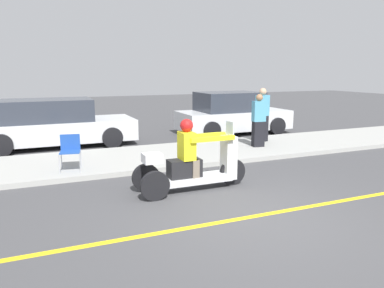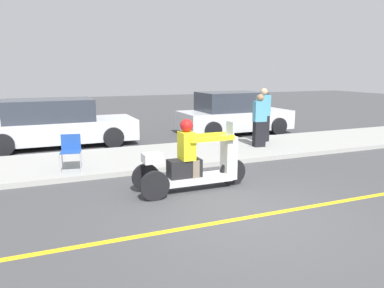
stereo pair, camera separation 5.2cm
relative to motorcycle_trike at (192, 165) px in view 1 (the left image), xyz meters
name	(u,v)px [view 1 (the left image)]	position (x,y,z in m)	size (l,w,h in m)	color
ground_plane	(252,217)	(0.36, -1.70, -0.52)	(60.00, 60.00, 0.00)	#424244
lane_stripe	(233,220)	(-0.01, -1.70, -0.52)	(24.00, 0.12, 0.01)	gold
sidewalk_strip	(163,156)	(0.36, 2.90, -0.46)	(28.00, 2.80, 0.12)	#9E9E99
motorcycle_trike	(192,165)	(0.00, 0.00, 0.00)	(2.37, 0.70, 1.46)	black
spectator_by_tree	(259,121)	(3.34, 2.74, 0.36)	(0.40, 0.27, 1.58)	black
spectator_with_child	(262,116)	(3.90, 3.41, 0.42)	(0.45, 0.33, 1.72)	black
folding_chair_set_back	(70,149)	(-2.14, 2.13, 0.10)	(0.53, 0.53, 0.82)	#A5A8AD
parked_car_lot_left	(54,124)	(-2.28, 5.83, 0.19)	(4.82, 2.09, 1.50)	silver
parked_car_lot_center	(232,114)	(4.14, 5.79, 0.22)	(4.23, 2.02, 1.58)	silver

